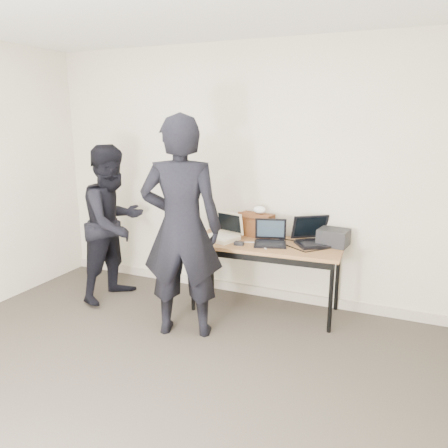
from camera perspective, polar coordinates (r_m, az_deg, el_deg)
The scene contains 13 objects.
room at distance 2.78m, azimuth -15.19°, elevation 0.98°, with size 4.60×4.60×2.80m.
desk at distance 4.39m, azimuth 5.45°, elevation -3.25°, with size 1.53×0.73×0.72m.
laptop_beige at distance 4.49m, azimuth -0.17°, elevation -1.32°, with size 0.40×0.40×0.26m.
laptop_center at distance 4.35m, azimuth 6.06°, elevation -1.89°, with size 0.38×0.38×0.24m.
laptop_right at distance 4.42m, azimuth 11.64°, elevation -1.76°, with size 0.50×0.50×0.27m.
leather_satchel at distance 4.61m, azimuth 4.24°, elevation -0.02°, with size 0.38×0.23×0.25m.
tissue at distance 4.57m, azimuth 4.65°, elevation 1.87°, with size 0.13×0.10×0.08m, color white.
equipment_box at distance 4.40m, azimuth 14.10°, elevation -1.70°, with size 0.28×0.24×0.16m, color black.
power_brick at distance 4.29m, azimuth 1.97°, elevation -2.56°, with size 0.09×0.06×0.03m, color black.
cables at distance 4.36m, azimuth 5.99°, elevation -2.54°, with size 1.15×0.41×0.01m.
person_typist at distance 3.86m, azimuth -5.57°, elevation -0.56°, with size 0.72×0.47×1.98m, color black.
person_observer at distance 4.82m, azimuth -14.18°, elevation 0.07°, with size 0.81×0.63×1.67m, color black.
baseboard at distance 5.04m, azimuth 1.82°, elevation -8.30°, with size 4.50×0.03×0.10m, color #BCAF9C.
Camera 1 is at (1.71, -2.11, 1.94)m, focal length 35.00 mm.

